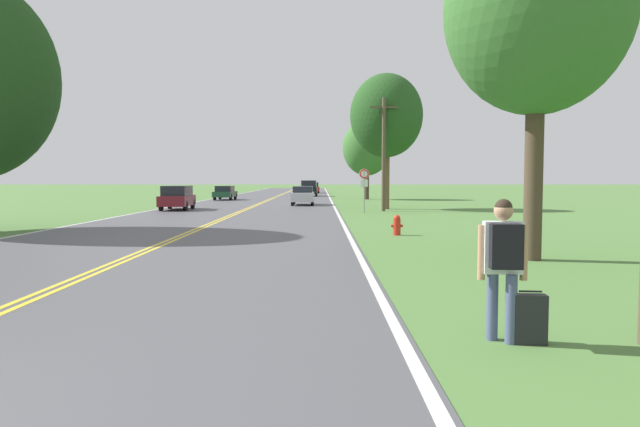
% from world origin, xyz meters
% --- Properties ---
extents(hitchhiker_person, '(0.61, 0.46, 1.81)m').
position_xyz_m(hitchhiker_person, '(7.26, 3.21, 1.11)').
color(hitchhiker_person, '#475175').
rests_on(hitchhiker_person, ground).
extents(suitcase, '(0.41, 0.22, 0.67)m').
position_xyz_m(suitcase, '(7.59, 3.16, 0.31)').
color(suitcase, black).
rests_on(suitcase, ground).
extents(fire_hydrant, '(0.43, 0.27, 0.74)m').
position_xyz_m(fire_hydrant, '(7.78, 16.90, 0.38)').
color(fire_hydrant, red).
rests_on(fire_hydrant, ground).
extents(traffic_sign, '(0.60, 0.10, 2.65)m').
position_xyz_m(traffic_sign, '(7.60, 30.11, 2.01)').
color(traffic_sign, gray).
rests_on(traffic_sign, ground).
extents(utility_pole_midground, '(1.80, 0.24, 7.16)m').
position_xyz_m(utility_pole_midground, '(9.00, 32.35, 3.73)').
color(utility_pole_midground, brown).
rests_on(utility_pole_midground, ground).
extents(tree_left_verge, '(4.82, 4.82, 7.91)m').
position_xyz_m(tree_left_verge, '(9.63, 53.02, 5.12)').
color(tree_left_verge, '#473828').
rests_on(tree_left_verge, ground).
extents(tree_behind_sign, '(4.58, 4.58, 8.93)m').
position_xyz_m(tree_behind_sign, '(10.36, 10.53, 6.26)').
color(tree_behind_sign, '#473828').
rests_on(tree_behind_sign, ground).
extents(tree_right_cluster, '(4.90, 4.90, 9.15)m').
position_xyz_m(tree_right_cluster, '(9.45, 34.94, 6.30)').
color(tree_right_cluster, brown).
rests_on(tree_right_cluster, ground).
extents(car_maroon_hatchback_approaching, '(1.94, 4.27, 1.60)m').
position_xyz_m(car_maroon_hatchback_approaching, '(-4.48, 33.77, 0.85)').
color(car_maroon_hatchback_approaching, black).
rests_on(car_maroon_hatchback_approaching, ground).
extents(car_silver_sedan_mid_near, '(1.73, 4.44, 1.47)m').
position_xyz_m(car_silver_sedan_mid_near, '(3.62, 40.79, 0.78)').
color(car_silver_sedan_mid_near, black).
rests_on(car_silver_sedan_mid_near, ground).
extents(car_dark_green_sedan_mid_far, '(1.83, 4.12, 1.38)m').
position_xyz_m(car_dark_green_sedan_mid_far, '(-4.25, 51.39, 0.72)').
color(car_dark_green_sedan_mid_far, black).
rests_on(car_dark_green_sedan_mid_far, ground).
extents(car_black_suv_receding, '(2.02, 4.00, 1.86)m').
position_xyz_m(car_black_suv_receding, '(3.66, 63.50, 0.97)').
color(car_black_suv_receding, black).
rests_on(car_black_suv_receding, ground).
extents(car_red_sedan_distant, '(2.08, 4.84, 1.54)m').
position_xyz_m(car_red_sedan_distant, '(3.85, 78.34, 0.79)').
color(car_red_sedan_distant, black).
rests_on(car_red_sedan_distant, ground).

